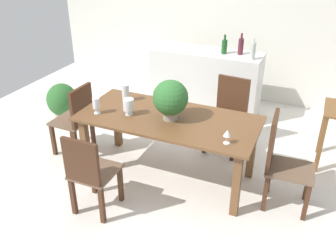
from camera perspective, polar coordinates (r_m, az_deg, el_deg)
name	(u,v)px	position (r m, az deg, el deg)	size (l,w,h in m)	color
ground_plane	(169,173)	(4.41, 0.14, -8.31)	(7.04, 7.04, 0.00)	silver
back_wall	(233,19)	(6.19, 10.09, 15.15)	(6.40, 0.10, 2.60)	silver
dining_table	(168,126)	(4.05, 0.05, -1.00)	(1.97, 0.91, 0.76)	brown
chair_far_right	(229,111)	(4.76, 9.45, 1.44)	(0.49, 0.51, 0.94)	#422616
chair_foot_end	(281,159)	(3.85, 17.08, -5.81)	(0.49, 0.44, 1.01)	#422616
chair_head_end	(77,117)	(4.69, -14.01, 0.47)	(0.43, 0.44, 0.92)	#422616
chair_near_left	(89,172)	(3.66, -12.10, -7.85)	(0.41, 0.44, 0.91)	#422616
flower_centerpiece	(171,98)	(3.86, 0.40, 3.36)	(0.38, 0.38, 0.44)	gray
crystal_vase_left	(128,105)	(4.03, -6.17, 2.31)	(0.12, 0.12, 0.19)	silver
crystal_vase_center_near	(126,91)	(4.38, -6.62, 4.43)	(0.09, 0.09, 0.20)	silver
crystal_vase_right	(96,104)	(4.11, -11.09, 2.44)	(0.08, 0.08, 0.19)	silver
wine_glass	(227,134)	(3.51, 9.19, -2.10)	(0.07, 0.07, 0.15)	silver
kitchen_counter	(205,82)	(5.72, 5.82, 5.92)	(1.66, 0.55, 0.98)	silver
wine_bottle_tall	(253,51)	(5.25, 13.04, 10.43)	(0.07, 0.07, 0.29)	#B2BFB7
wine_bottle_amber	(224,46)	(5.45, 8.75, 11.25)	(0.08, 0.08, 0.28)	#194C1E
wine_bottle_green	(241,46)	(5.45, 11.25, 11.21)	(0.08, 0.08, 0.30)	#511E28
potted_plant_floor	(62,101)	(5.70, -16.10, 2.81)	(0.45, 0.45, 0.58)	#9E9384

